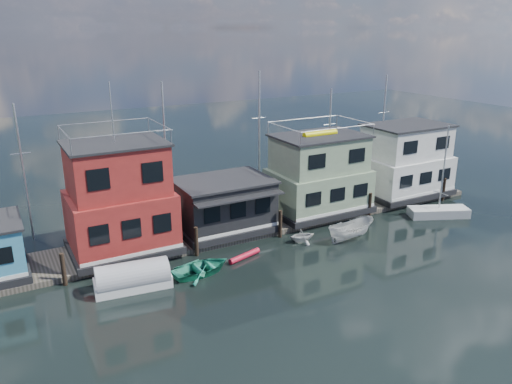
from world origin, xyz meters
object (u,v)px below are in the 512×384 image
tarp_runabout (133,278)px  dinghy_teal (202,268)px  houseboat_green (318,175)px  day_sailer (438,211)px  motorboat (351,230)px  dinghy_white (302,235)px  houseboat_red (120,200)px  red_kayak (244,256)px  houseboat_white (405,161)px  houseboat_dark (224,205)px

tarp_runabout → dinghy_teal: bearing=3.9°
houseboat_green → tarp_runabout: (-17.81, -5.30, -2.84)m
day_sailer → tarp_runabout: (-26.69, 0.25, 0.25)m
motorboat → tarp_runabout: 16.80m
dinghy_white → motorboat: motorboat is taller
motorboat → day_sailer: 9.91m
houseboat_green → motorboat: 6.55m
dinghy_teal → motorboat: size_ratio=0.98×
houseboat_red → houseboat_green: size_ratio=1.41×
houseboat_green → red_kayak: 11.38m
day_sailer → houseboat_white: bearing=102.5°
houseboat_red → tarp_runabout: size_ratio=2.44×
houseboat_green → tarp_runabout: houseboat_green is taller
red_kayak → dinghy_teal: size_ratio=0.68×
houseboat_red → dinghy_white: 13.70m
houseboat_white → motorboat: (-11.02, -5.86, -2.74)m
houseboat_dark → tarp_runabout: bearing=-149.1°
houseboat_dark → houseboat_white: size_ratio=0.88×
day_sailer → houseboat_red: bearing=-168.2°
dinghy_white → day_sailer: day_sailer is taller
houseboat_white → motorboat: houseboat_white is taller
houseboat_white → dinghy_white: 15.48m
houseboat_dark → tarp_runabout: 10.41m
dinghy_teal → tarp_runabout: 4.57m
houseboat_white → houseboat_red: bearing=-180.0°
dinghy_teal → day_sailer: 22.14m
houseboat_white → tarp_runabout: size_ratio=1.73×
houseboat_red → day_sailer: bearing=-12.1°
motorboat → day_sailer: size_ratio=0.52×
motorboat → tarp_runabout: size_ratio=0.85×
houseboat_red → tarp_runabout: 6.34m
houseboat_green → houseboat_white: 10.00m
dinghy_teal → day_sailer: day_sailer is taller
dinghy_white → dinghy_teal: size_ratio=0.51×
dinghy_teal → houseboat_dark: bearing=-45.0°
houseboat_white → red_kayak: 20.59m
houseboat_red → houseboat_dark: bearing=-0.1°
houseboat_red → houseboat_dark: size_ratio=1.60×
dinghy_white → houseboat_white: bearing=-65.5°
red_kayak → motorboat: motorboat is taller
houseboat_green → dinghy_white: houseboat_green is taller
red_kayak → tarp_runabout: 8.11m
red_kayak → tarp_runabout: bearing=166.2°
houseboat_dark → tarp_runabout: houseboat_dark is taller
houseboat_white → tarp_runabout: bearing=-169.2°
red_kayak → dinghy_teal: 3.60m
dinghy_white → day_sailer: bearing=-87.2°
houseboat_white → dinghy_teal: bearing=-166.7°
houseboat_dark → day_sailer: (17.89, -5.53, -1.96)m
red_kayak → houseboat_dark: bearing=64.8°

